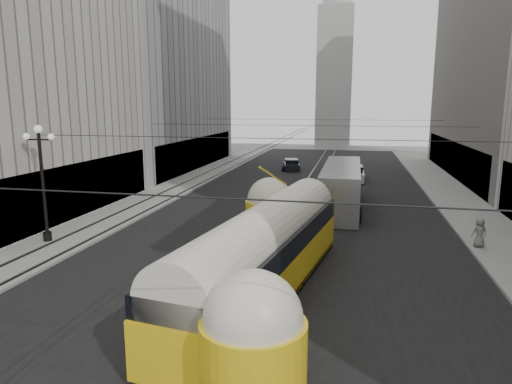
% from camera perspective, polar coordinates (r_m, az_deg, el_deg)
% --- Properties ---
extents(road, '(20.00, 85.00, 0.02)m').
position_cam_1_polar(road, '(36.86, 5.92, -1.05)').
color(road, black).
rests_on(road, ground).
extents(sidewalk_left, '(4.00, 72.00, 0.15)m').
position_cam_1_polar(sidewalk_left, '(43.09, -9.61, 0.69)').
color(sidewalk_left, gray).
rests_on(sidewalk_left, ground).
extents(sidewalk_right, '(4.00, 72.00, 0.15)m').
position_cam_1_polar(sidewalk_right, '(40.90, 23.44, -0.61)').
color(sidewalk_right, gray).
rests_on(sidewalk_right, ground).
extents(rail_left, '(0.12, 85.00, 0.04)m').
position_cam_1_polar(rail_left, '(36.95, 4.76, -1.00)').
color(rail_left, gray).
rests_on(rail_left, ground).
extents(rail_right, '(0.12, 85.00, 0.04)m').
position_cam_1_polar(rail_right, '(36.79, 7.08, -1.10)').
color(rail_right, gray).
rests_on(rail_right, ground).
extents(building_left_far, '(12.60, 28.60, 28.60)m').
position_cam_1_polar(building_left_far, '(57.03, -13.26, 17.38)').
color(building_left_far, '#999999').
rests_on(building_left_far, ground).
extents(distant_tower, '(6.00, 6.00, 31.36)m').
position_cam_1_polar(distant_tower, '(83.78, 9.85, 15.78)').
color(distant_tower, '#B2AFA8').
rests_on(distant_tower, ground).
extents(lamppost_left_mid, '(1.86, 0.44, 6.37)m').
position_cam_1_polar(lamppost_left_mid, '(27.23, -25.16, 1.74)').
color(lamppost_left_mid, black).
rests_on(lamppost_left_mid, sidewalk_left).
extents(catenary, '(25.00, 72.00, 0.23)m').
position_cam_1_polar(catenary, '(35.10, 6.12, 8.04)').
color(catenary, black).
rests_on(catenary, ground).
extents(streetcar, '(4.87, 16.76, 3.71)m').
position_cam_1_polar(streetcar, '(18.36, 1.07, -7.43)').
color(streetcar, yellow).
rests_on(streetcar, ground).
extents(city_bus, '(2.91, 12.53, 3.18)m').
position_cam_1_polar(city_bus, '(34.30, 10.62, 0.89)').
color(city_bus, gray).
rests_on(city_bus, ground).
extents(sedan_white_far, '(2.07, 4.85, 1.52)m').
position_cam_1_polar(sedan_white_far, '(47.24, 12.10, 2.24)').
color(sedan_white_far, silver).
rests_on(sedan_white_far, ground).
extents(sedan_dark_far, '(2.51, 4.35, 1.29)m').
position_cam_1_polar(sedan_dark_far, '(53.93, 4.44, 3.39)').
color(sedan_dark_far, black).
rests_on(sedan_dark_far, ground).
extents(pedestrian_sidewalk_right, '(0.86, 0.63, 1.58)m').
position_cam_1_polar(pedestrian_sidewalk_right, '(26.90, 26.16, -4.56)').
color(pedestrian_sidewalk_right, slate).
rests_on(pedestrian_sidewalk_right, sidewalk_right).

